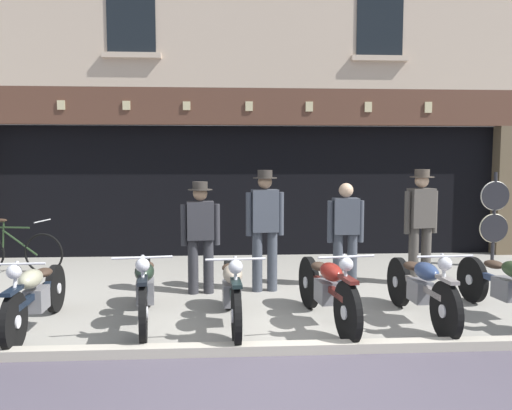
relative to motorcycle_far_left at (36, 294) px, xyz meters
The scene contains 16 objects.
ground 3.27m from the motorcycle_far_left, 36.36° to the right, with size 22.92×22.00×0.18m.
shop_facade 6.75m from the motorcycle_far_left, 66.86° to the left, with size 11.22×4.42×6.02m.
motorcycle_far_left is the anchor object (origin of this frame).
motorcycle_left 1.21m from the motorcycle_far_left, ahead, with size 0.62×2.10×0.93m.
motorcycle_center_left 2.21m from the motorcycle_far_left, ahead, with size 0.62×2.02×0.93m.
motorcycle_center 3.32m from the motorcycle_far_left, ahead, with size 0.62×1.99×0.93m.
motorcycle_center_right 4.45m from the motorcycle_far_left, ahead, with size 0.62×1.95×0.92m.
motorcycle_right 5.56m from the motorcycle_far_left, ahead, with size 0.62×2.00×0.90m.
salesman_left 2.37m from the motorcycle_far_left, 39.57° to the left, with size 0.56×0.35×1.62m.
shopkeeper_center 3.18m from the motorcycle_far_left, 29.74° to the left, with size 0.56×0.35×1.78m.
salesman_right 4.34m from the motorcycle_far_left, 23.60° to the left, with size 0.56×0.25×1.58m.
assistant_far_right 5.47m from the motorcycle_far_left, 19.23° to the left, with size 0.55×0.36×1.78m.
tyre_sign_pole 7.59m from the motorcycle_far_left, 23.22° to the left, with size 0.53×0.06×1.71m.
advert_board_near 4.75m from the motorcycle_far_left, 77.35° to the left, with size 0.66×0.03×1.09m.
advert_board_far 4.67m from the motorcycle_far_left, 90.32° to the left, with size 0.71×0.03×1.05m.
leaning_bicycle 3.41m from the motorcycle_far_left, 115.92° to the left, with size 1.74×0.52×0.94m.
Camera 1 is at (-0.45, -4.78, 1.92)m, focal length 35.38 mm.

